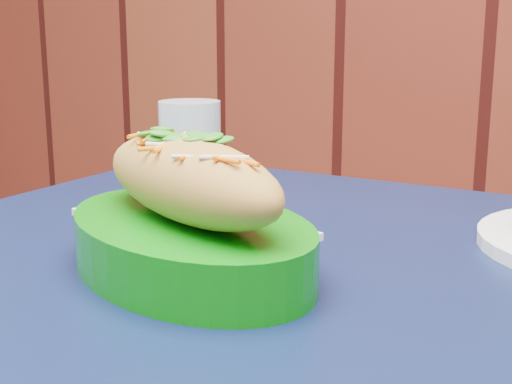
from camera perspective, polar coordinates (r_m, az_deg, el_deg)
The scene contains 2 objects.
banh_mi_basket at distance 0.57m, azimuth -5.35°, elevation -1.91°, with size 0.30×0.25×0.12m.
water_glass at distance 0.81m, azimuth -5.28°, elevation 3.29°, with size 0.07×0.07×0.11m, color silver.
Camera 1 is at (0.10, 1.24, 0.94)m, focal length 50.00 mm.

